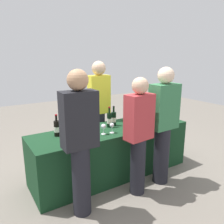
% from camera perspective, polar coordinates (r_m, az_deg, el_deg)
% --- Properties ---
extents(ground_plane, '(12.00, 12.00, 0.00)m').
position_cam_1_polar(ground_plane, '(3.66, 0.00, -15.07)').
color(ground_plane, slate).
extents(tasting_table, '(2.41, 0.72, 0.73)m').
position_cam_1_polar(tasting_table, '(3.50, 0.00, -9.83)').
color(tasting_table, '#14381E').
rests_on(tasting_table, ground_plane).
extents(wine_bottle_0, '(0.08, 0.08, 0.30)m').
position_cam_1_polar(wine_bottle_0, '(3.11, -13.72, -3.98)').
color(wine_bottle_0, black).
rests_on(wine_bottle_0, tasting_table).
extents(wine_bottle_1, '(0.07, 0.07, 0.31)m').
position_cam_1_polar(wine_bottle_1, '(3.23, -6.16, -2.94)').
color(wine_bottle_1, black).
rests_on(wine_bottle_1, tasting_table).
extents(wine_bottle_2, '(0.07, 0.07, 0.31)m').
position_cam_1_polar(wine_bottle_2, '(3.39, -0.64, -1.97)').
color(wine_bottle_2, black).
rests_on(wine_bottle_2, tasting_table).
extents(wine_bottle_3, '(0.08, 0.08, 0.30)m').
position_cam_1_polar(wine_bottle_3, '(3.47, 0.42, -1.66)').
color(wine_bottle_3, black).
rests_on(wine_bottle_3, tasting_table).
extents(wine_bottle_4, '(0.07, 0.07, 0.33)m').
position_cam_1_polar(wine_bottle_4, '(3.69, 3.84, -0.57)').
color(wine_bottle_4, black).
rests_on(wine_bottle_4, tasting_table).
extents(wine_bottle_5, '(0.07, 0.07, 0.33)m').
position_cam_1_polar(wine_bottle_5, '(3.74, 6.19, -0.40)').
color(wine_bottle_5, black).
rests_on(wine_bottle_5, tasting_table).
extents(wine_bottle_6, '(0.07, 0.07, 0.31)m').
position_cam_1_polar(wine_bottle_6, '(3.85, 8.95, -0.26)').
color(wine_bottle_6, black).
rests_on(wine_bottle_6, tasting_table).
extents(wine_glass_0, '(0.07, 0.07, 0.15)m').
position_cam_1_polar(wine_glass_0, '(2.95, -8.53, -4.79)').
color(wine_glass_0, silver).
rests_on(wine_glass_0, tasting_table).
extents(wine_glass_1, '(0.07, 0.07, 0.13)m').
position_cam_1_polar(wine_glass_1, '(3.12, -4.61, -3.85)').
color(wine_glass_1, silver).
rests_on(wine_glass_1, tasting_table).
extents(wine_glass_2, '(0.07, 0.07, 0.15)m').
position_cam_1_polar(wine_glass_2, '(3.09, -2.17, -3.76)').
color(wine_glass_2, silver).
rests_on(wine_glass_2, tasting_table).
extents(wine_glass_3, '(0.07, 0.07, 0.14)m').
position_cam_1_polar(wine_glass_3, '(3.14, -0.02, -3.48)').
color(wine_glass_3, silver).
rests_on(wine_glass_3, tasting_table).
extents(wine_glass_4, '(0.07, 0.07, 0.14)m').
position_cam_1_polar(wine_glass_4, '(3.34, 4.62, -2.57)').
color(wine_glass_4, silver).
rests_on(wine_glass_4, tasting_table).
extents(server_pouring, '(0.35, 0.23, 1.69)m').
position_cam_1_polar(server_pouring, '(3.80, -3.23, 1.41)').
color(server_pouring, black).
rests_on(server_pouring, ground_plane).
extents(guest_0, '(0.39, 0.22, 1.66)m').
position_cam_1_polar(guest_0, '(2.48, -8.09, -6.86)').
color(guest_0, black).
rests_on(guest_0, ground_plane).
extents(guest_1, '(0.37, 0.23, 1.54)m').
position_cam_1_polar(guest_1, '(2.87, 6.75, -5.25)').
color(guest_1, black).
rests_on(guest_1, ground_plane).
extents(guest_2, '(0.40, 0.23, 1.64)m').
position_cam_1_polar(guest_2, '(3.17, 12.77, -2.62)').
color(guest_2, black).
rests_on(guest_2, ground_plane).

